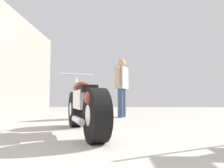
# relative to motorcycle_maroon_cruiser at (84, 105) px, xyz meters

# --- Properties ---
(ground_plane) EXTENTS (18.58, 18.58, 0.00)m
(ground_plane) POSITION_rel_motorcycle_maroon_cruiser_xyz_m (0.74, 0.83, -0.44)
(ground_plane) COLOR #A8A399
(motorcycle_maroon_cruiser) EXTENTS (1.07, 2.15, 1.04)m
(motorcycle_maroon_cruiser) POSITION_rel_motorcycle_maroon_cruiser_xyz_m (0.00, 0.00, 0.00)
(motorcycle_maroon_cruiser) COLOR black
(motorcycle_maroon_cruiser) RESTS_ON ground_plane
(mechanic_in_blue) EXTENTS (0.42, 0.69, 1.75)m
(mechanic_in_blue) POSITION_rel_motorcycle_maroon_cruiser_xyz_m (0.64, 2.81, 0.55)
(mechanic_in_blue) COLOR #384766
(mechanic_in_blue) RESTS_ON ground_plane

